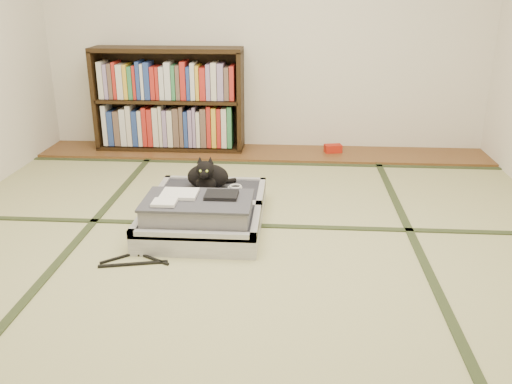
{
  "coord_description": "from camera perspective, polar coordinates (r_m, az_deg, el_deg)",
  "views": [
    {
      "loc": [
        0.27,
        -2.72,
        1.41
      ],
      "look_at": [
        0.05,
        0.35,
        0.25
      ],
      "focal_mm": 38.0,
      "sensor_mm": 36.0,
      "label": 1
    }
  ],
  "objects": [
    {
      "name": "wood_strip",
      "position": [
        4.93,
        0.78,
        4.15
      ],
      "size": [
        4.0,
        0.5,
        0.02
      ],
      "primitive_type": "cube",
      "color": "brown",
      "rests_on": "ground"
    },
    {
      "name": "cat",
      "position": [
        3.63,
        -5.13,
        1.65
      ],
      "size": [
        0.32,
        0.32,
        0.26
      ],
      "color": "black",
      "rests_on": "suitcase"
    },
    {
      "name": "cable_coil",
      "position": [
        3.66,
        -2.21,
        0.51
      ],
      "size": [
        0.1,
        0.1,
        0.02
      ],
      "color": "white",
      "rests_on": "suitcase"
    },
    {
      "name": "tatami_borders",
      "position": [
        3.51,
        -0.65,
        -2.91
      ],
      "size": [
        4.0,
        4.5,
        0.01
      ],
      "color": "#2D381E",
      "rests_on": "ground"
    },
    {
      "name": "suitcase",
      "position": [
        3.4,
        -5.52,
        -2.09
      ],
      "size": [
        0.72,
        0.96,
        0.28
      ],
      "color": "silver",
      "rests_on": "floor"
    },
    {
      "name": "hanger",
      "position": [
        3.06,
        -12.65,
        -7.13
      ],
      "size": [
        0.38,
        0.21,
        0.01
      ],
      "color": "black",
      "rests_on": "floor"
    },
    {
      "name": "bookcase",
      "position": [
        5.01,
        -9.13,
        9.37
      ],
      "size": [
        1.33,
        0.3,
        0.92
      ],
      "color": "black",
      "rests_on": "wood_strip"
    },
    {
      "name": "red_item",
      "position": [
        4.95,
        8.11,
        4.56
      ],
      "size": [
        0.17,
        0.12,
        0.07
      ],
      "primitive_type": "cube",
      "rotation": [
        0.0,
        0.0,
        0.21
      ],
      "color": "#AB1C0D",
      "rests_on": "wood_strip"
    },
    {
      "name": "floor",
      "position": [
        3.07,
        -1.4,
        -6.65
      ],
      "size": [
        4.5,
        4.5,
        0.0
      ],
      "primitive_type": "plane",
      "color": "tan",
      "rests_on": "ground"
    }
  ]
}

